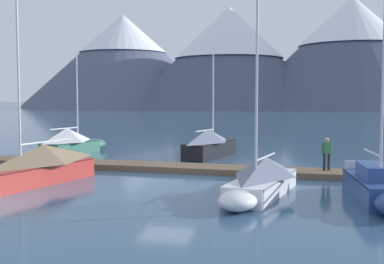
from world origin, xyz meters
name	(u,v)px	position (x,y,z in m)	size (l,w,h in m)	color
ground_plane	(166,183)	(0.00, 0.00, 0.00)	(700.00, 700.00, 0.00)	#2D4C6B
mountain_west_summit	(123,59)	(-61.44, 164.97, 19.34)	(80.80, 80.80, 37.14)	#4C566B
mountain_central_massif	(229,54)	(-17.02, 153.21, 19.46)	(73.23, 73.23, 36.65)	#424C60
mountain_shoulder_ridge	(351,50)	(25.63, 154.91, 20.40)	(79.30, 79.30, 38.95)	#424C60
dock	(185,168)	(0.00, 4.00, 0.15)	(24.81, 4.02, 0.30)	brown
sailboat_nearest_berth	(73,142)	(-9.66, 10.32, 0.85)	(3.35, 6.12, 7.29)	#336B56
sailboat_second_berth	(33,166)	(-5.96, -1.59, 0.85)	(3.61, 7.83, 8.30)	#B2332D
sailboat_mid_dock_port	(211,144)	(0.44, 10.30, 0.92)	(3.24, 6.60, 6.95)	black
sailboat_mid_dock_starboard	(261,178)	(4.57, -1.99, 0.74)	(3.02, 6.97, 8.22)	white
sailboat_far_berth	(378,188)	(9.04, -2.44, 0.58)	(1.95, 6.25, 8.56)	navy
person_on_dock	(327,152)	(7.55, 3.69, 1.26)	(0.55, 0.36, 1.69)	#232328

